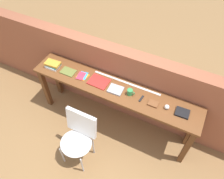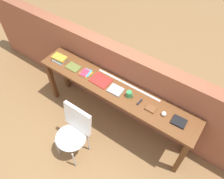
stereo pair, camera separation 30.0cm
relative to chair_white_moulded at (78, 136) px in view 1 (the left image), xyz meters
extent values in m
plane|color=olive|center=(0.18, 0.42, -0.53)|extent=(40.00, 40.00, 0.00)
cube|color=#935138|center=(0.18, 1.06, 0.12)|extent=(6.00, 0.20, 1.29)
cube|color=brown|center=(0.18, 0.72, 0.33)|extent=(2.50, 0.44, 0.04)
cube|color=#5B341A|center=(-1.01, 0.56, -0.11)|extent=(0.07, 0.07, 0.84)
cube|color=#5B341A|center=(1.37, 0.56, -0.11)|extent=(0.07, 0.07, 0.84)
cube|color=#5B341A|center=(-1.01, 0.88, -0.11)|extent=(0.07, 0.07, 0.84)
cube|color=#5B341A|center=(1.37, 0.88, -0.11)|extent=(0.07, 0.07, 0.84)
ellipsoid|color=white|center=(0.00, -0.07, -0.08)|extent=(0.44, 0.42, 0.08)
cube|color=white|center=(0.00, 0.12, 0.16)|extent=(0.44, 0.11, 0.40)
cylinder|color=#B2B2B7|center=(-0.16, -0.23, -0.32)|extent=(0.02, 0.02, 0.41)
cylinder|color=#B2B2B7|center=(0.17, -0.23, -0.32)|extent=(0.02, 0.02, 0.41)
cylinder|color=#B2B2B7|center=(-0.17, 0.09, -0.32)|extent=(0.02, 0.02, 0.41)
cylinder|color=#B2B2B7|center=(0.16, 0.09, -0.32)|extent=(0.02, 0.02, 0.41)
cube|color=white|center=(-0.83, 0.69, 0.37)|extent=(0.20, 0.17, 0.03)
cube|color=#19757A|center=(-0.82, 0.70, 0.40)|extent=(0.20, 0.16, 0.02)
cube|color=gold|center=(-0.83, 0.69, 0.43)|extent=(0.23, 0.15, 0.03)
cube|color=olive|center=(-0.56, 0.70, 0.36)|extent=(0.22, 0.15, 0.02)
cube|color=orange|center=(-0.32, 0.73, 0.35)|extent=(0.14, 0.16, 0.00)
cube|color=yellow|center=(-0.34, 0.72, 0.36)|extent=(0.13, 0.16, 0.00)
cube|color=#3399D8|center=(-0.32, 0.73, 0.36)|extent=(0.14, 0.17, 0.00)
cube|color=#E5334C|center=(-0.35, 0.71, 0.36)|extent=(0.13, 0.17, 0.00)
cube|color=red|center=(-0.06, 0.73, 0.36)|extent=(0.29, 0.23, 0.02)
cube|color=#9E9EA3|center=(0.23, 0.70, 0.37)|extent=(0.21, 0.17, 0.03)
cylinder|color=#338C4C|center=(0.43, 0.72, 0.40)|extent=(0.08, 0.08, 0.09)
torus|color=#338C4C|center=(0.47, 0.72, 0.40)|extent=(0.06, 0.01, 0.06)
cube|color=black|center=(0.60, 0.71, 0.36)|extent=(0.04, 0.11, 0.02)
cube|color=brown|center=(0.77, 0.70, 0.37)|extent=(0.13, 0.10, 0.02)
sphere|color=silver|center=(0.95, 0.71, 0.38)|extent=(0.06, 0.06, 0.06)
cube|color=black|center=(1.15, 0.73, 0.37)|extent=(0.18, 0.15, 0.03)
cube|color=silver|center=(0.30, 0.89, 0.35)|extent=(1.02, 0.03, 0.00)
camera|label=1|loc=(1.05, -1.07, 2.67)|focal=35.00mm
camera|label=2|loc=(1.31, -0.91, 2.67)|focal=35.00mm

